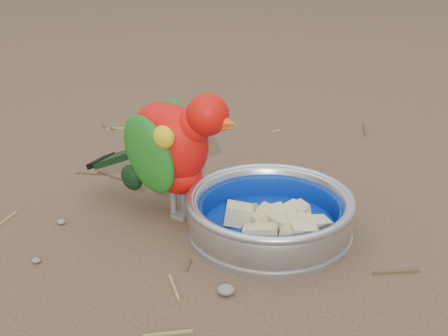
# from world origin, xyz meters

# --- Properties ---
(ground) EXTENTS (60.00, 60.00, 0.00)m
(ground) POSITION_xyz_m (0.00, 0.00, 0.00)
(ground) COLOR #4F392A
(food_bowl) EXTENTS (0.23, 0.23, 0.02)m
(food_bowl) POSITION_xyz_m (0.06, -0.03, 0.01)
(food_bowl) COLOR #B2B2BA
(food_bowl) RESTS_ON ground
(bowl_wall) EXTENTS (0.23, 0.23, 0.04)m
(bowl_wall) POSITION_xyz_m (0.06, -0.03, 0.04)
(bowl_wall) COLOR #B2B2BA
(bowl_wall) RESTS_ON food_bowl
(fruit_wedges) EXTENTS (0.14, 0.14, 0.03)m
(fruit_wedges) POSITION_xyz_m (0.06, -0.03, 0.03)
(fruit_wedges) COLOR #C8B480
(fruit_wedges) RESTS_ON food_bowl
(lory_parrot) EXTENTS (0.25, 0.17, 0.19)m
(lory_parrot) POSITION_xyz_m (-0.09, 0.01, 0.09)
(lory_parrot) COLOR red
(lory_parrot) RESTS_ON ground
(ground_debris) EXTENTS (0.90, 0.80, 0.01)m
(ground_debris) POSITION_xyz_m (0.04, 0.08, 0.00)
(ground_debris) COLOR olive
(ground_debris) RESTS_ON ground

